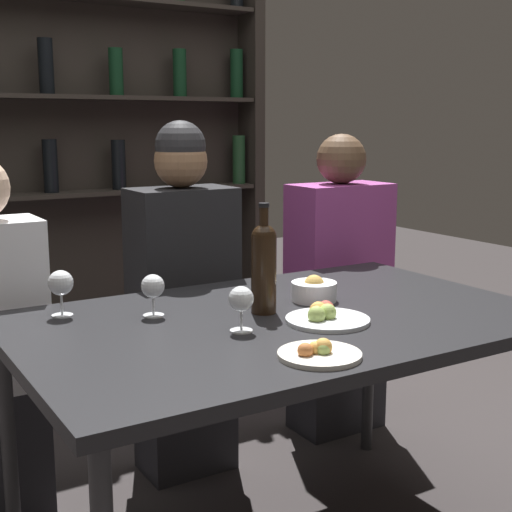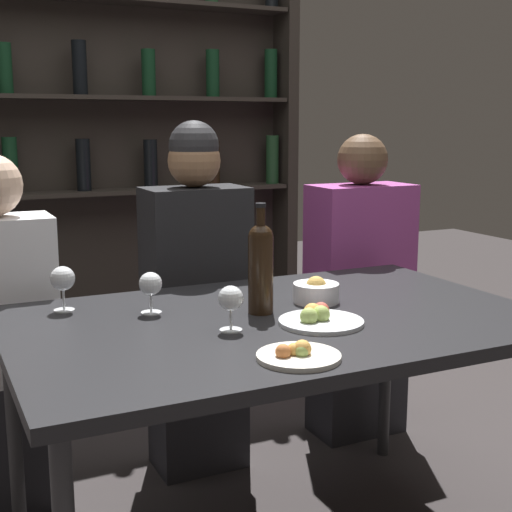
% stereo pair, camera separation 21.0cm
% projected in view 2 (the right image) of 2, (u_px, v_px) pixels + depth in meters
% --- Properties ---
extents(dining_table, '(1.49, 0.95, 0.74)m').
position_uv_depth(dining_table, '(278.00, 335.00, 2.02)').
color(dining_table, black).
rests_on(dining_table, ground_plane).
extents(wine_rack_wall, '(1.89, 0.21, 2.10)m').
position_uv_depth(wine_rack_wall, '(115.00, 160.00, 3.49)').
color(wine_rack_wall, '#28231E').
rests_on(wine_rack_wall, ground_plane).
extents(wine_bottle, '(0.07, 0.07, 0.32)m').
position_uv_depth(wine_bottle, '(261.00, 264.00, 2.02)').
color(wine_bottle, black).
rests_on(wine_bottle, dining_table).
extents(wine_glass_0, '(0.07, 0.07, 0.13)m').
position_uv_depth(wine_glass_0, '(63.00, 280.00, 2.05)').
color(wine_glass_0, silver).
rests_on(wine_glass_0, dining_table).
extents(wine_glass_1, '(0.07, 0.07, 0.12)m').
position_uv_depth(wine_glass_1, '(231.00, 300.00, 1.86)').
color(wine_glass_1, silver).
rests_on(wine_glass_1, dining_table).
extents(wine_glass_2, '(0.07, 0.07, 0.12)m').
position_uv_depth(wine_glass_2, '(151.00, 285.00, 2.03)').
color(wine_glass_2, silver).
rests_on(wine_glass_2, dining_table).
extents(food_plate_0, '(0.23, 0.23, 0.05)m').
position_uv_depth(food_plate_0, '(319.00, 318.00, 1.94)').
color(food_plate_0, silver).
rests_on(food_plate_0, dining_table).
extents(food_plate_1, '(0.20, 0.20, 0.05)m').
position_uv_depth(food_plate_1, '(298.00, 354.00, 1.65)').
color(food_plate_1, silver).
rests_on(food_plate_1, dining_table).
extents(snack_bowl, '(0.14, 0.14, 0.08)m').
position_uv_depth(snack_bowl, '(316.00, 292.00, 2.16)').
color(snack_bowl, white).
rests_on(snack_bowl, dining_table).
extents(seated_person_left, '(0.36, 0.22, 1.19)m').
position_uv_depth(seated_person_left, '(1.00, 346.00, 2.33)').
color(seated_person_left, '#26262B').
rests_on(seated_person_left, ground_plane).
extents(seated_person_center, '(0.36, 0.22, 1.29)m').
position_uv_depth(seated_person_center, '(196.00, 305.00, 2.60)').
color(seated_person_center, '#26262B').
rests_on(seated_person_center, ground_plane).
extents(seated_person_right, '(0.41, 0.22, 1.24)m').
position_uv_depth(seated_person_right, '(359.00, 296.00, 2.91)').
color(seated_person_right, '#26262B').
rests_on(seated_person_right, ground_plane).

